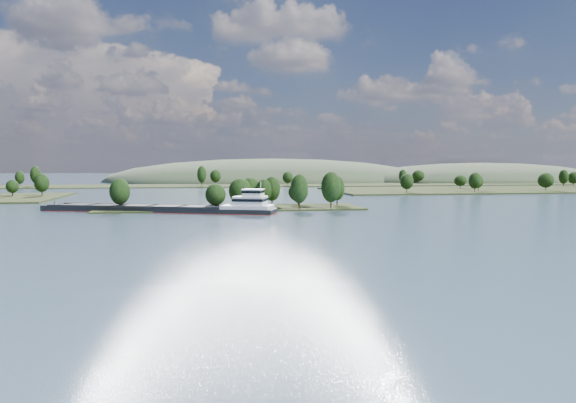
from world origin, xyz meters
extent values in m
plane|color=#3D566A|center=(0.00, 120.00, 0.00)|extent=(1800.00, 1800.00, 0.00)
cube|color=black|center=(0.00, 180.00, 0.00)|extent=(100.00, 30.00, 1.20)
cylinder|color=black|center=(24.36, 167.46, 2.71)|extent=(0.50, 0.50, 4.21)
ellipsoid|color=black|center=(24.36, 167.46, 8.06)|extent=(6.56, 6.56, 10.83)
cylinder|color=black|center=(8.26, 188.63, 2.43)|extent=(0.50, 0.50, 3.67)
ellipsoid|color=black|center=(8.26, 188.63, 7.09)|extent=(8.37, 8.37, 9.43)
cylinder|color=black|center=(2.97, 172.83, 2.46)|extent=(0.50, 0.50, 3.71)
ellipsoid|color=black|center=(2.97, 172.83, 7.17)|extent=(8.42, 8.42, 9.54)
cylinder|color=black|center=(13.08, 182.55, 2.36)|extent=(0.50, 0.50, 3.52)
ellipsoid|color=black|center=(13.08, 182.55, 6.83)|extent=(6.55, 6.55, 9.04)
cylinder|color=black|center=(-6.20, 169.04, 2.16)|extent=(0.50, 0.50, 3.12)
ellipsoid|color=black|center=(-6.20, 169.04, 6.12)|extent=(7.44, 7.44, 8.02)
cylinder|color=black|center=(-40.47, 174.62, 2.47)|extent=(0.50, 0.50, 3.74)
ellipsoid|color=black|center=(-40.47, 174.62, 7.22)|extent=(7.36, 7.36, 9.61)
cylinder|color=black|center=(16.49, 184.09, 2.51)|extent=(0.50, 0.50, 3.82)
ellipsoid|color=black|center=(16.49, 184.09, 7.36)|extent=(6.57, 6.57, 9.82)
cylinder|color=black|center=(43.01, 184.12, 2.52)|extent=(0.50, 0.50, 3.83)
ellipsoid|color=black|center=(43.01, 184.12, 7.39)|extent=(6.10, 6.10, 9.85)
cylinder|color=black|center=(36.80, 169.16, 2.85)|extent=(0.50, 0.50, 4.49)
ellipsoid|color=black|center=(36.80, 169.16, 8.56)|extent=(7.56, 7.56, 11.55)
cylinder|color=black|center=(27.87, 188.55, 2.04)|extent=(0.50, 0.50, 2.88)
ellipsoid|color=black|center=(27.87, 188.55, 5.70)|extent=(8.20, 8.20, 7.40)
cylinder|color=black|center=(-91.34, 268.95, 2.68)|extent=(0.50, 0.50, 3.77)
ellipsoid|color=black|center=(-91.34, 268.95, 7.47)|extent=(7.52, 7.52, 9.69)
cylinder|color=black|center=(-106.29, 271.37, 2.15)|extent=(0.50, 0.50, 2.70)
ellipsoid|color=black|center=(-106.29, 271.37, 5.57)|extent=(6.23, 6.23, 6.93)
cube|color=black|center=(230.00, 300.00, 0.00)|extent=(320.00, 90.00, 1.60)
cylinder|color=black|center=(106.05, 270.31, 2.55)|extent=(0.50, 0.50, 3.50)
ellipsoid|color=black|center=(106.05, 270.31, 7.00)|extent=(7.65, 7.65, 9.00)
cylinder|color=black|center=(259.56, 335.52, 2.51)|extent=(0.50, 0.50, 3.43)
ellipsoid|color=black|center=(259.56, 335.52, 6.87)|extent=(7.99, 7.99, 8.82)
cylinder|color=black|center=(198.28, 277.65, 2.57)|extent=(0.50, 0.50, 3.54)
ellipsoid|color=black|center=(198.28, 277.65, 7.07)|extent=(9.67, 9.67, 9.10)
cylinder|color=black|center=(146.81, 268.19, 2.66)|extent=(0.50, 0.50, 3.73)
ellipsoid|color=black|center=(146.81, 268.19, 7.40)|extent=(7.35, 7.35, 9.58)
cylinder|color=black|center=(156.21, 281.86, 2.38)|extent=(0.50, 0.50, 3.16)
ellipsoid|color=black|center=(156.21, 281.86, 6.39)|extent=(5.73, 5.73, 8.12)
cylinder|color=black|center=(161.90, 316.79, 2.22)|extent=(0.50, 0.50, 2.85)
ellipsoid|color=black|center=(161.90, 316.79, 5.85)|extent=(8.30, 8.30, 7.33)
cylinder|color=black|center=(246.15, 327.94, 2.80)|extent=(0.50, 0.50, 4.00)
ellipsoid|color=black|center=(246.15, 327.94, 7.88)|extent=(6.84, 6.84, 10.28)
cube|color=black|center=(0.00, 400.00, 0.00)|extent=(900.00, 60.00, 1.20)
cylinder|color=black|center=(-139.37, 397.66, 2.46)|extent=(0.50, 0.50, 3.72)
ellipsoid|color=black|center=(-139.37, 397.66, 7.19)|extent=(6.49, 6.49, 9.56)
cylinder|color=black|center=(145.78, 380.99, 2.58)|extent=(0.50, 0.50, 3.96)
ellipsoid|color=black|center=(145.78, 380.99, 7.61)|extent=(6.09, 6.09, 10.18)
cylinder|color=black|center=(1.90, 404.70, 2.55)|extent=(0.50, 0.50, 3.89)
ellipsoid|color=black|center=(1.90, 404.70, 7.49)|extent=(8.45, 8.45, 10.01)
cylinder|color=black|center=(173.08, 416.15, 2.43)|extent=(0.50, 0.50, 3.66)
ellipsoid|color=black|center=(173.08, 416.15, 7.08)|extent=(10.03, 10.03, 9.40)
cylinder|color=black|center=(-128.48, 397.14, 3.00)|extent=(0.50, 0.50, 4.80)
ellipsoid|color=black|center=(-128.48, 397.14, 9.10)|extent=(7.25, 7.25, 12.33)
cylinder|color=black|center=(56.23, 388.02, 2.31)|extent=(0.50, 0.50, 3.43)
ellipsoid|color=black|center=(56.23, 388.02, 6.67)|extent=(8.15, 8.15, 8.81)
cylinder|color=black|center=(-8.93, 382.00, 3.06)|extent=(0.50, 0.50, 4.91)
ellipsoid|color=black|center=(-8.93, 382.00, 9.31)|extent=(6.70, 6.70, 12.64)
ellipsoid|color=#3C4B34|center=(260.00, 470.00, 0.00)|extent=(260.00, 140.00, 36.00)
ellipsoid|color=#3C4B34|center=(60.00, 500.00, 0.00)|extent=(320.00, 160.00, 44.00)
cube|color=black|center=(-26.33, 170.00, 0.53)|extent=(83.01, 40.05, 2.33)
cube|color=maroon|center=(-26.33, 170.00, 0.05)|extent=(83.28, 40.32, 0.26)
cube|color=black|center=(-32.41, 177.87, 2.01)|extent=(61.56, 23.76, 0.85)
cube|color=black|center=(-36.10, 168.16, 2.01)|extent=(61.56, 23.76, 0.85)
cube|color=black|center=(-34.26, 173.01, 1.85)|extent=(62.82, 31.52, 0.32)
cube|color=black|center=(-56.05, 181.30, 2.17)|extent=(12.00, 11.51, 0.37)
cube|color=black|center=(-45.15, 177.16, 2.17)|extent=(12.00, 11.51, 0.37)
cube|color=black|center=(-34.26, 173.01, 2.17)|extent=(12.00, 11.51, 0.37)
cube|color=black|center=(-23.36, 168.87, 2.17)|extent=(12.00, 11.51, 0.37)
cube|color=black|center=(-12.47, 164.73, 2.17)|extent=(12.00, 11.51, 0.37)
cube|color=black|center=(-66.45, 185.26, 0.95)|extent=(6.36, 10.04, 2.12)
cylinder|color=black|center=(-65.46, 184.88, 2.44)|extent=(0.33, 0.33, 2.33)
cube|color=white|center=(4.37, 158.32, 2.33)|extent=(19.46, 15.54, 1.27)
cube|color=white|center=(5.36, 157.94, 4.45)|extent=(12.92, 11.69, 3.18)
cube|color=black|center=(5.36, 157.94, 4.87)|extent=(13.19, 11.97, 0.95)
cube|color=white|center=(6.35, 157.57, 7.21)|extent=(8.20, 8.20, 2.33)
cube|color=black|center=(6.35, 157.57, 7.63)|extent=(8.48, 8.48, 0.85)
cube|color=white|center=(6.35, 157.57, 8.48)|extent=(8.75, 8.75, 0.21)
cylinder|color=white|center=(8.83, 156.63, 9.75)|extent=(0.27, 0.27, 2.76)
cylinder|color=black|center=(3.52, 162.05, 8.69)|extent=(0.68, 0.68, 1.27)
camera|label=1|loc=(-13.15, -35.33, 17.43)|focal=35.00mm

